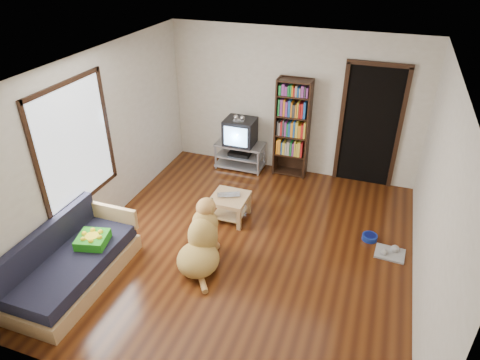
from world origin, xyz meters
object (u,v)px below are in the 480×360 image
(grey_rag, at_px, (390,253))
(dog, at_px, (202,243))
(crt_tv, at_px, (240,131))
(tv_stand, at_px, (240,154))
(coffee_table, at_px, (230,203))
(dog_bowl, at_px, (370,237))
(sofa, at_px, (73,265))
(laptop, at_px, (229,197))
(bookshelf, at_px, (293,123))
(green_cushion, at_px, (93,240))

(grey_rag, height_order, dog, dog)
(crt_tv, bearing_deg, tv_stand, -90.00)
(dog, bearing_deg, coffee_table, 90.62)
(grey_rag, height_order, tv_stand, tv_stand)
(dog_bowl, height_order, coffee_table, coffee_table)
(grey_rag, height_order, coffee_table, coffee_table)
(crt_tv, height_order, sofa, crt_tv)
(coffee_table, distance_m, dog, 1.10)
(laptop, relative_size, bookshelf, 0.20)
(grey_rag, xyz_separation_m, tv_stand, (-2.84, 1.73, 0.25))
(grey_rag, bearing_deg, dog_bowl, 140.19)
(tv_stand, bearing_deg, sofa, -105.02)
(coffee_table, xyz_separation_m, dog, (0.01, -1.10, 0.05))
(dog, bearing_deg, sofa, -147.69)
(bookshelf, relative_size, dog, 1.67)
(dog_bowl, bearing_deg, coffee_table, -175.46)
(tv_stand, bearing_deg, laptop, -76.26)
(coffee_table, bearing_deg, crt_tv, 103.80)
(bookshelf, distance_m, sofa, 4.26)
(coffee_table, bearing_deg, grey_rag, -1.90)
(tv_stand, height_order, bookshelf, bookshelf)
(dog_bowl, relative_size, grey_rag, 0.55)
(coffee_table, relative_size, dog, 0.51)
(grey_rag, relative_size, coffee_table, 0.73)
(green_cushion, distance_m, coffee_table, 2.11)
(grey_rag, relative_size, sofa, 0.22)
(crt_tv, height_order, bookshelf, bookshelf)
(dog_bowl, height_order, grey_rag, dog_bowl)
(sofa, bearing_deg, crt_tv, 75.07)
(tv_stand, relative_size, dog, 0.84)
(green_cushion, xyz_separation_m, dog, (1.27, 0.58, -0.15))
(laptop, xyz_separation_m, dog, (0.01, -1.07, -0.08))
(green_cushion, distance_m, crt_tv, 3.47)
(green_cushion, xyz_separation_m, sofa, (-0.12, -0.30, -0.22))
(laptop, distance_m, bookshelf, 1.94)
(grey_rag, height_order, sofa, sofa)
(laptop, height_order, bookshelf, bookshelf)
(dog_bowl, bearing_deg, sofa, -148.54)
(tv_stand, distance_m, crt_tv, 0.47)
(green_cushion, xyz_separation_m, tv_stand, (0.85, 3.33, -0.21))
(green_cushion, xyz_separation_m, crt_tv, (0.85, 3.35, 0.26))
(green_cushion, bearing_deg, grey_rag, 9.58)
(grey_rag, xyz_separation_m, bookshelf, (-1.89, 1.82, 0.99))
(dog_bowl, bearing_deg, crt_tv, 149.46)
(laptop, bearing_deg, green_cushion, -151.85)
(grey_rag, distance_m, crt_tv, 3.42)
(sofa, relative_size, coffee_table, 3.27)
(dog_bowl, xyz_separation_m, sofa, (-3.52, -2.15, 0.22))
(dog_bowl, bearing_deg, grey_rag, -39.81)
(dog_bowl, bearing_deg, tv_stand, 149.83)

